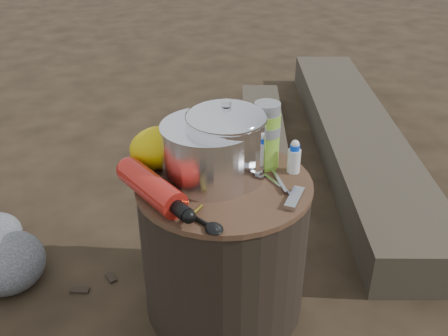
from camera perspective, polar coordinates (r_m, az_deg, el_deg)
name	(u,v)px	position (r m, az deg, el deg)	size (l,w,h in m)	color
ground	(224,301)	(1.63, 0.00, -14.85)	(60.00, 60.00, 0.00)	black
stump	(224,246)	(1.48, 0.00, -8.80)	(0.47, 0.47, 0.44)	black
log_main	(355,137)	(2.48, 14.62, 3.45)	(0.34, 1.99, 0.17)	#362E24
log_small	(263,133)	(2.54, 4.44, 3.99)	(0.20, 1.12, 0.09)	#362E24
foil_windscreen	(209,152)	(1.34, -1.71, 1.84)	(0.26, 0.26, 0.16)	silver
camping_pot	(226,142)	(1.33, 0.26, 2.97)	(0.21, 0.21, 0.21)	silver
fuel_bottle	(152,187)	(1.28, -8.21, -2.17)	(0.07, 0.30, 0.07)	#A91D16
thermos	(266,136)	(1.39, 4.79, 3.65)	(0.08, 0.08, 0.19)	#7DB430
travel_mug	(250,130)	(1.49, 2.94, 4.32)	(0.09, 0.09, 0.13)	black
stuff_sack	(160,148)	(1.42, -7.24, 2.31)	(0.17, 0.14, 0.12)	#B99A05
food_pouch	(192,137)	(1.45, -3.64, 3.51)	(0.10, 0.02, 0.13)	#161A53
multitool	(295,198)	(1.29, 7.99, -3.43)	(0.03, 0.10, 0.01)	#A8A8AD
pot_grabber	(276,183)	(1.35, 5.96, -1.68)	(0.03, 0.12, 0.01)	#A8A8AD
spork	(191,215)	(1.22, -3.72, -5.36)	(0.04, 0.16, 0.01)	black
squeeze_bottle	(294,158)	(1.40, 7.94, 1.13)	(0.04, 0.04, 0.09)	silver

